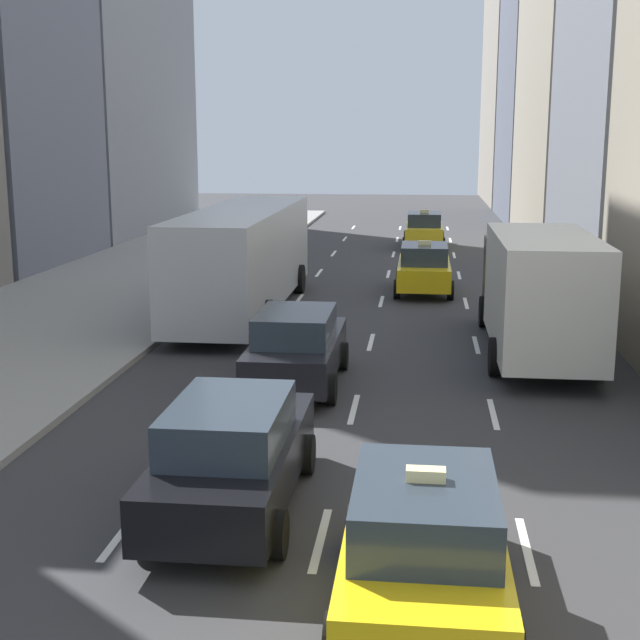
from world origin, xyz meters
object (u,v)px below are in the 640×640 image
at_px(sedan_silver_behind, 233,454).
at_px(box_truck, 537,288).
at_px(taxi_lead, 424,268).
at_px(city_bus, 244,255).
at_px(sedan_black_near, 297,347).
at_px(taxi_third, 424,543).
at_px(taxi_second, 424,230).

bearing_deg(sedan_silver_behind, box_truck, 61.41).
bearing_deg(taxi_lead, city_bus, -143.90).
xyz_separation_m(sedan_black_near, sedan_silver_behind, (0.00, -6.76, 0.01)).
relative_size(sedan_silver_behind, box_truck, 0.58).
distance_m(taxi_third, box_truck, 13.22).
distance_m(sedan_silver_behind, city_bus, 15.24).
height_order(taxi_second, sedan_silver_behind, taxi_second).
height_order(taxi_lead, sedan_black_near, taxi_lead).
bearing_deg(taxi_second, box_truck, -82.65).
bearing_deg(taxi_lead, sedan_black_near, -102.84).
xyz_separation_m(taxi_lead, city_bus, (-5.61, -4.09, 0.91)).
height_order(taxi_lead, box_truck, box_truck).
relative_size(taxi_second, taxi_third, 1.00).
xyz_separation_m(taxi_second, sedan_silver_behind, (-2.80, -31.98, 0.01)).
bearing_deg(box_truck, taxi_lead, 107.72).
relative_size(taxi_lead, taxi_second, 1.00).
xyz_separation_m(taxi_second, sedan_black_near, (-2.80, -25.22, 0.00)).
distance_m(taxi_lead, sedan_silver_behind, 19.24).
height_order(taxi_lead, sedan_silver_behind, taxi_lead).
bearing_deg(city_bus, sedan_silver_behind, -79.35).
bearing_deg(taxi_third, city_bus, 107.72).
relative_size(taxi_third, sedan_silver_behind, 0.91).
bearing_deg(taxi_lead, box_truck, -72.28).
distance_m(taxi_second, box_truck, 21.90).
bearing_deg(city_bus, sedan_black_near, -71.05).
height_order(taxi_third, city_bus, city_bus).
bearing_deg(sedan_silver_behind, taxi_third, -43.08).
distance_m(taxi_third, sedan_black_near, 9.79).
xyz_separation_m(taxi_third, sedan_silver_behind, (-2.80, 2.62, 0.01)).
relative_size(sedan_black_near, box_truck, 0.55).
bearing_deg(box_truck, city_bus, 150.95).
bearing_deg(city_bus, box_truck, -29.05).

